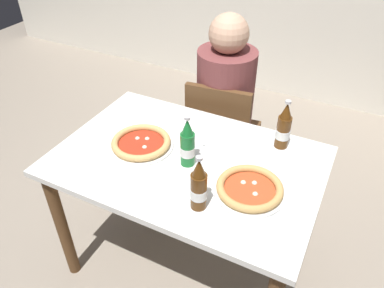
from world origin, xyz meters
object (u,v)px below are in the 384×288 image
dining_table_main (187,177)px  beer_bottle_left (188,145)px  beer_bottle_right (199,187)px  diner_seated (224,115)px  pizza_margherita_near (141,143)px  beer_bottle_center (284,128)px  pizza_marinara_far (250,189)px  chair_behind_table (221,133)px  napkin_with_cutlery (201,133)px

dining_table_main → beer_bottle_left: size_ratio=4.86×
dining_table_main → beer_bottle_right: beer_bottle_right is taller
diner_seated → pizza_margherita_near: size_ratio=4.01×
dining_table_main → beer_bottle_center: 0.50m
beer_bottle_left → beer_bottle_right: bearing=-53.6°
pizza_margherita_near → pizza_marinara_far: bearing=-6.4°
chair_behind_table → beer_bottle_right: size_ratio=3.44×
diner_seated → beer_bottle_right: 0.98m
chair_behind_table → diner_seated: size_ratio=0.70×
napkin_with_cutlery → beer_bottle_center: bearing=12.0°
dining_table_main → pizza_marinara_far: (0.33, -0.08, 0.14)m
beer_bottle_left → pizza_margherita_near: bearing=177.9°
chair_behind_table → napkin_with_cutlery: 0.49m
dining_table_main → pizza_marinara_far: 0.36m
beer_bottle_center → dining_table_main: bearing=-141.0°
dining_table_main → pizza_margherita_near: (-0.23, -0.02, 0.14)m
chair_behind_table → beer_bottle_right: (0.25, -0.85, 0.37)m
chair_behind_table → beer_bottle_right: bearing=100.4°
beer_bottle_left → beer_bottle_right: (0.16, -0.21, 0.00)m
napkin_with_cutlery → beer_bottle_right: bearing=-65.7°
diner_seated → beer_bottle_right: diner_seated is taller
chair_behind_table → napkin_with_cutlery: size_ratio=3.90×
dining_table_main → beer_bottle_center: size_ratio=4.86×
diner_seated → beer_bottle_left: 0.75m
diner_seated → napkin_with_cutlery: 0.49m
chair_behind_table → diner_seated: 0.11m
beer_bottle_right → napkin_with_cutlery: (-0.20, 0.44, -0.10)m
beer_bottle_left → beer_bottle_center: same height
dining_table_main → beer_bottle_left: beer_bottle_left is taller
beer_bottle_center → chair_behind_table: bearing=143.1°
chair_behind_table → pizza_margherita_near: size_ratio=2.82×
napkin_with_cutlery → pizza_margherita_near: bearing=-133.0°
pizza_margherita_near → napkin_with_cutlery: size_ratio=1.38×
dining_table_main → chair_behind_table: bearing=97.3°
pizza_margherita_near → napkin_with_cutlery: pizza_margherita_near is taller
beer_bottle_center → pizza_marinara_far: bearing=-94.0°
pizza_margherita_near → beer_bottle_center: (0.59, 0.30, 0.08)m
pizza_margherita_near → napkin_with_cutlery: 0.30m
dining_table_main → chair_behind_table: 0.63m
diner_seated → beer_bottle_center: bearing=-40.5°
beer_bottle_left → beer_bottle_right: same height
beer_bottle_left → pizza_marinara_far: bearing=-9.8°
diner_seated → pizza_margherita_near: bearing=-102.3°
pizza_marinara_far → beer_bottle_right: beer_bottle_right is taller
napkin_with_cutlery → chair_behind_table: bearing=97.3°
pizza_marinara_far → beer_bottle_left: size_ratio=1.19×
dining_table_main → pizza_margherita_near: bearing=-175.7°
dining_table_main → diner_seated: diner_seated is taller
beer_bottle_left → diner_seated: bearing=98.6°
beer_bottle_right → napkin_with_cutlery: size_ratio=1.13×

